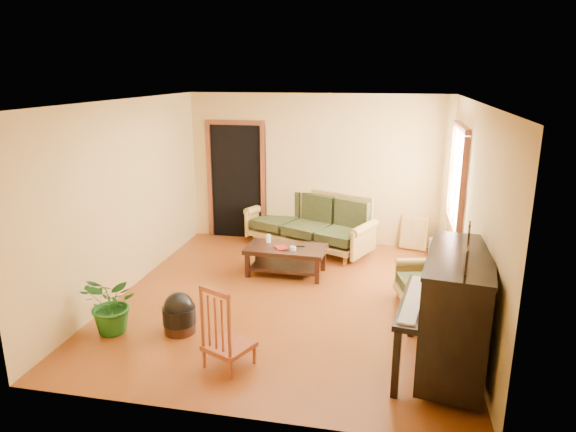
% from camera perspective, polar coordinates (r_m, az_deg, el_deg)
% --- Properties ---
extents(floor, '(5.00, 5.00, 0.00)m').
position_cam_1_polar(floor, '(6.99, -0.04, -9.16)').
color(floor, '#60290C').
rests_on(floor, ground).
extents(doorway, '(1.08, 0.16, 2.05)m').
position_cam_1_polar(doorway, '(9.31, -5.75, 3.76)').
color(doorway, black).
rests_on(doorway, floor).
extents(window, '(0.12, 1.36, 1.46)m').
position_cam_1_polar(window, '(7.71, 18.34, 4.14)').
color(window, white).
rests_on(window, right_wall).
extents(sofa, '(2.41, 1.76, 0.95)m').
position_cam_1_polar(sofa, '(8.77, 2.28, -0.63)').
color(sofa, olive).
rests_on(sofa, floor).
extents(coffee_table, '(1.20, 0.68, 0.43)m').
position_cam_1_polar(coffee_table, '(7.73, -0.22, -4.95)').
color(coffee_table, black).
rests_on(coffee_table, floor).
extents(armchair, '(0.91, 0.93, 0.78)m').
position_cam_1_polar(armchair, '(6.87, 14.98, -6.66)').
color(armchair, olive).
rests_on(armchair, floor).
extents(piano, '(1.05, 1.55, 1.27)m').
position_cam_1_polar(piano, '(5.40, 18.13, -10.42)').
color(piano, black).
rests_on(piano, floor).
extents(footstool, '(0.44, 0.44, 0.36)m').
position_cam_1_polar(footstool, '(6.22, -11.98, -10.99)').
color(footstool, black).
rests_on(footstool, floor).
extents(red_chair, '(0.58, 0.60, 0.91)m').
position_cam_1_polar(red_chair, '(5.37, -6.64, -11.99)').
color(red_chair, maroon).
rests_on(red_chair, floor).
extents(leaning_frame, '(0.47, 0.21, 0.61)m').
position_cam_1_polar(leaning_frame, '(8.99, 13.85, -1.82)').
color(leaning_frame, gold).
rests_on(leaning_frame, floor).
extents(ceramic_crock, '(0.27, 0.27, 0.27)m').
position_cam_1_polar(ceramic_crock, '(8.90, 16.00, -3.30)').
color(ceramic_crock, '#344A9E').
rests_on(ceramic_crock, floor).
extents(potted_plant, '(0.83, 0.79, 0.72)m').
position_cam_1_polar(potted_plant, '(6.33, -18.88, -9.24)').
color(potted_plant, '#1A5217').
rests_on(potted_plant, floor).
extents(book, '(0.25, 0.27, 0.02)m').
position_cam_1_polar(book, '(7.57, -1.34, -3.60)').
color(book, maroon).
rests_on(book, coffee_table).
extents(candle, '(0.10, 0.10, 0.12)m').
position_cam_1_polar(candle, '(7.84, -2.18, -2.52)').
color(candle, white).
rests_on(candle, coffee_table).
extents(glass_jar, '(0.11, 0.11, 0.06)m').
position_cam_1_polar(glass_jar, '(7.50, 0.56, -3.63)').
color(glass_jar, silver).
rests_on(glass_jar, coffee_table).
extents(remote, '(0.16, 0.05, 0.02)m').
position_cam_1_polar(remote, '(7.67, 1.27, -3.36)').
color(remote, black).
rests_on(remote, coffee_table).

